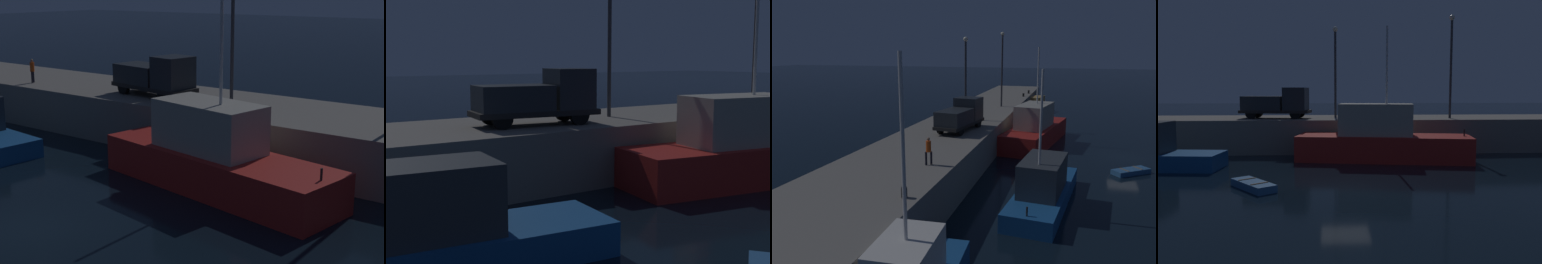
{
  "view_description": "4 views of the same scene",
  "coord_description": "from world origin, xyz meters",
  "views": [
    {
      "loc": [
        17.3,
        -13.23,
        9.14
      ],
      "look_at": [
        -0.57,
        11.17,
        1.57
      ],
      "focal_mm": 54.3,
      "sensor_mm": 36.0,
      "label": 1
    },
    {
      "loc": [
        -17.45,
        -7.77,
        5.75
      ],
      "look_at": [
        -2.36,
        13.97,
        2.1
      ],
      "focal_mm": 50.77,
      "sensor_mm": 36.0,
      "label": 2
    },
    {
      "loc": [
        -35.84,
        4.28,
        9.35
      ],
      "look_at": [
        -3.93,
        13.43,
        2.32
      ],
      "focal_mm": 37.06,
      "sensor_mm": 36.0,
      "label": 3
    },
    {
      "loc": [
        -1.02,
        -20.06,
        4.86
      ],
      "look_at": [
        0.93,
        11.1,
        1.75
      ],
      "focal_mm": 37.41,
      "sensor_mm": 36.0,
      "label": 4
    }
  ],
  "objects": [
    {
      "name": "fishing_boat_orange",
      "position": [
        -12.75,
        5.92,
        1.13
      ],
      "size": [
        10.06,
        3.84,
        8.28
      ],
      "color": "#195193",
      "rests_on": "ground"
    },
    {
      "name": "lamp_post_west",
      "position": [
        -0.12,
        14.37,
        7.21
      ],
      "size": [
        0.44,
        0.44,
        7.68
      ],
      "color": "#38383D",
      "rests_on": "pier_quay"
    },
    {
      "name": "lamp_post_east",
      "position": [
        9.39,
        12.73,
        7.61
      ],
      "size": [
        0.44,
        0.44,
        8.46
      ],
      "color": "#38383D",
      "rests_on": "pier_quay"
    },
    {
      "name": "fishing_boat_blue",
      "position": [
        2.99,
        8.09,
        1.47
      ],
      "size": [
        12.62,
        5.56,
        9.47
      ],
      "color": "red",
      "rests_on": "ground"
    },
    {
      "name": "pier_quay",
      "position": [
        0.0,
        14.46,
        1.35
      ],
      "size": [
        70.66,
        7.28,
        2.7
      ],
      "color": "gray",
      "rests_on": "ground"
    },
    {
      "name": "utility_truck",
      "position": [
        -4.9,
        13.41,
        3.95
      ],
      "size": [
        5.95,
        2.85,
        2.54
      ],
      "color": "black",
      "rests_on": "pier_quay"
    }
  ]
}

